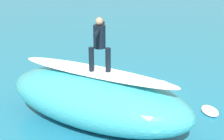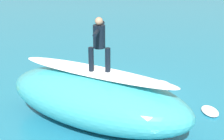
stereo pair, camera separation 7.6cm
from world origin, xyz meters
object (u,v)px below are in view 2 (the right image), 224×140
(surfboard_riding, at_px, (100,73))
(surfer_riding, at_px, (99,41))
(surfer_paddling, at_px, (121,87))
(surfboard_paddling, at_px, (122,90))

(surfboard_riding, xyz_separation_m, surfer_riding, (0.00, -0.00, 0.97))
(surfer_paddling, bearing_deg, surfboard_paddling, -0.00)
(surfboard_riding, height_order, surfer_paddling, surfboard_riding)
(surfer_riding, distance_m, surfboard_paddling, 3.78)
(surfer_paddling, bearing_deg, surfboard_riding, 170.30)
(surfboard_paddling, height_order, surfer_paddling, surfer_paddling)
(surfboard_riding, height_order, surfboard_paddling, surfboard_riding)
(surfboard_paddling, distance_m, surfer_paddling, 0.20)
(surfer_riding, relative_size, surfboard_paddling, 0.73)
(surfer_riding, bearing_deg, surfer_paddling, -98.97)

